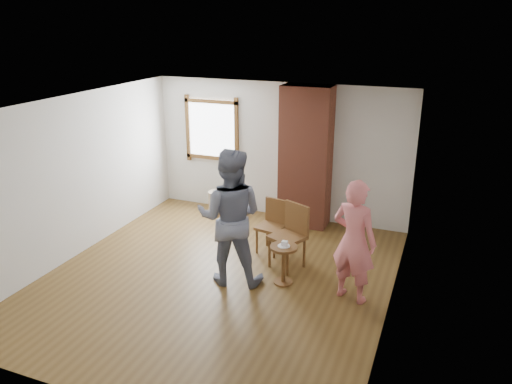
{
  "coord_description": "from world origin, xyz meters",
  "views": [
    {
      "loc": [
        3.0,
        -5.98,
        3.73
      ],
      "look_at": [
        0.3,
        0.8,
        1.15
      ],
      "focal_mm": 35.0,
      "sensor_mm": 36.0,
      "label": 1
    }
  ],
  "objects_px": {
    "dining_chair_left": "(273,223)",
    "stoneware_crock": "(217,202)",
    "dining_chair_right": "(291,232)",
    "person_pink": "(354,241)",
    "side_table": "(284,258)",
    "man": "(230,217)"
  },
  "relations": [
    {
      "from": "dining_chair_right",
      "to": "person_pink",
      "type": "xyz_separation_m",
      "value": [
        1.08,
        -0.61,
        0.31
      ]
    },
    {
      "from": "dining_chair_right",
      "to": "side_table",
      "type": "xyz_separation_m",
      "value": [
        0.08,
        -0.57,
        -0.16
      ]
    },
    {
      "from": "person_pink",
      "to": "dining_chair_right",
      "type": "bearing_deg",
      "value": -13.03
    },
    {
      "from": "dining_chair_left",
      "to": "dining_chair_right",
      "type": "distance_m",
      "value": 0.6
    },
    {
      "from": "stoneware_crock",
      "to": "person_pink",
      "type": "relative_size",
      "value": 0.25
    },
    {
      "from": "dining_chair_left",
      "to": "stoneware_crock",
      "type": "bearing_deg",
      "value": 154.25
    },
    {
      "from": "dining_chair_right",
      "to": "stoneware_crock",
      "type": "bearing_deg",
      "value": 166.89
    },
    {
      "from": "dining_chair_left",
      "to": "man",
      "type": "xyz_separation_m",
      "value": [
        -0.24,
        -1.17,
        0.52
      ]
    },
    {
      "from": "side_table",
      "to": "stoneware_crock",
      "type": "bearing_deg",
      "value": 134.42
    },
    {
      "from": "dining_chair_right",
      "to": "side_table",
      "type": "bearing_deg",
      "value": -57.64
    },
    {
      "from": "dining_chair_left",
      "to": "side_table",
      "type": "bearing_deg",
      "value": -51.31
    },
    {
      "from": "stoneware_crock",
      "to": "man",
      "type": "height_order",
      "value": "man"
    },
    {
      "from": "dining_chair_left",
      "to": "person_pink",
      "type": "xyz_separation_m",
      "value": [
        1.52,
        -1.02,
        0.38
      ]
    },
    {
      "from": "dining_chair_right",
      "to": "man",
      "type": "distance_m",
      "value": 1.12
    },
    {
      "from": "person_pink",
      "to": "dining_chair_left",
      "type": "bearing_deg",
      "value": -17.25
    },
    {
      "from": "dining_chair_right",
      "to": "person_pink",
      "type": "height_order",
      "value": "person_pink"
    },
    {
      "from": "man",
      "to": "person_pink",
      "type": "bearing_deg",
      "value": 172.19
    },
    {
      "from": "dining_chair_right",
      "to": "side_table",
      "type": "distance_m",
      "value": 0.6
    },
    {
      "from": "dining_chair_right",
      "to": "person_pink",
      "type": "distance_m",
      "value": 1.28
    },
    {
      "from": "dining_chair_left",
      "to": "person_pink",
      "type": "bearing_deg",
      "value": -22.97
    },
    {
      "from": "stoneware_crock",
      "to": "man",
      "type": "xyz_separation_m",
      "value": [
        1.39,
        -2.38,
        0.79
      ]
    },
    {
      "from": "stoneware_crock",
      "to": "side_table",
      "type": "bearing_deg",
      "value": -45.58
    }
  ]
}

